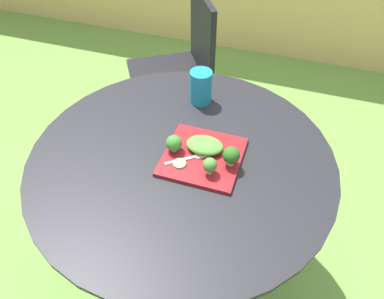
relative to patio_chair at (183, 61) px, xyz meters
The scene contains 11 objects.
ground_plane 1.12m from the patio_chair, 71.04° to the right, with size 12.00×12.00×0.00m, color #669342.
patio_table 0.99m from the patio_chair, 71.04° to the right, with size 1.07×1.07×0.75m.
patio_chair is the anchor object (origin of this frame).
salad_plate 1.03m from the patio_chair, 66.86° to the right, with size 0.26×0.26×0.01m, color maroon.
drinking_glass 0.74m from the patio_chair, 64.64° to the right, with size 0.09×0.09×0.14m.
fork 1.04m from the patio_chair, 69.17° to the right, with size 0.13×0.11×0.00m.
lettuce_mound 1.00m from the patio_chair, 66.26° to the right, with size 0.13×0.09×0.04m, color #519338.
broccoli_floret_0 1.09m from the patio_chair, 62.05° to the right, with size 0.06×0.06×0.07m.
broccoli_floret_1 1.01m from the patio_chair, 72.53° to the right, with size 0.06×0.06×0.06m.
broccoli_floret_2 1.12m from the patio_chair, 66.13° to the right, with size 0.05×0.05×0.06m.
cucumber_slice_0 1.07m from the patio_chair, 71.39° to the right, with size 0.05×0.05×0.01m, color #8EB766.
Camera 1 is at (0.32, -0.87, 1.71)m, focal length 35.79 mm.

